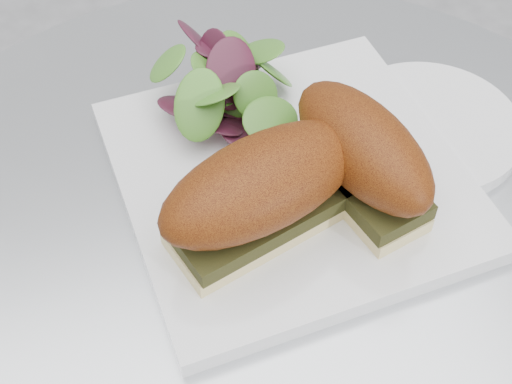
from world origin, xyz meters
TOP-DOWN VIEW (x-y plane):
  - plate at (0.03, 0.06)m, footprint 0.29×0.29m
  - sandwich_left at (-0.00, 0.01)m, footprint 0.18×0.12m
  - sandwich_right at (0.08, 0.03)m, footprint 0.10×0.15m
  - salad at (0.00, 0.14)m, footprint 0.12×0.12m
  - saucer at (0.17, 0.08)m, footprint 0.16×0.16m

SIDE VIEW (x-z plane):
  - saucer at x=0.17m, z-range 0.73..0.74m
  - plate at x=0.03m, z-range 0.73..0.75m
  - salad at x=0.00m, z-range 0.75..0.80m
  - sandwich_left at x=0.00m, z-range 0.75..0.83m
  - sandwich_right at x=0.08m, z-range 0.75..0.83m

